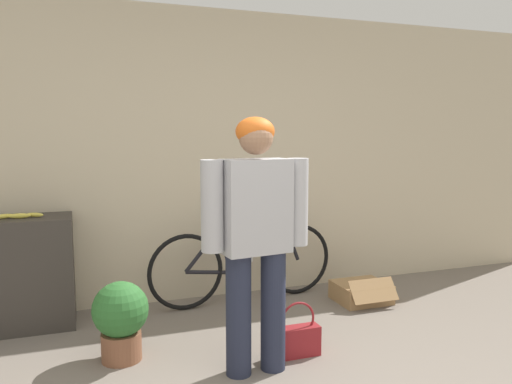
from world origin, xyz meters
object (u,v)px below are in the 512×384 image
at_px(handbag, 298,339).
at_px(cardboard_box, 361,292).
at_px(person, 256,229).
at_px(potted_plant, 121,317).
at_px(bicycle, 244,262).
at_px(banana, 19,216).

bearing_deg(handbag, cardboard_box, 39.41).
distance_m(person, potted_plant, 1.10).
distance_m(bicycle, handbag, 1.20).
xyz_separation_m(handbag, cardboard_box, (1.00, 0.82, -0.04)).
distance_m(banana, cardboard_box, 2.93).
height_order(handbag, cardboard_box, handbag).
bearing_deg(potted_plant, handbag, -16.69).
relative_size(bicycle, handbag, 4.58).
bearing_deg(person, potted_plant, 143.71).
relative_size(bicycle, banana, 4.90).
bearing_deg(banana, bicycle, 0.46).
bearing_deg(bicycle, potted_plant, -147.65).
bearing_deg(handbag, potted_plant, 163.31).
distance_m(bicycle, banana, 1.88).
bearing_deg(cardboard_box, banana, 173.05).
bearing_deg(person, bicycle, 68.28).
distance_m(bicycle, potted_plant, 1.41).
xyz_separation_m(handbag, potted_plant, (-1.13, 0.34, 0.17)).
height_order(banana, handbag, banana).
height_order(bicycle, handbag, bicycle).
xyz_separation_m(person, cardboard_box, (1.34, 0.93, -0.83)).
relative_size(handbag, potted_plant, 0.71).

